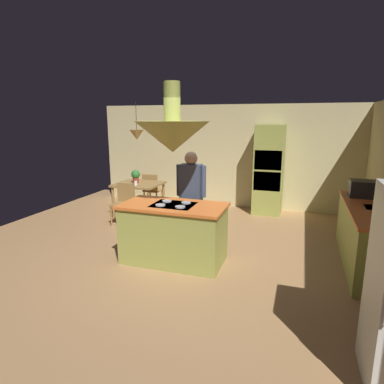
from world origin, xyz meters
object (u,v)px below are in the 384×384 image
Objects in this scene: chair_by_back_wall at (152,188)px; cup_on_table at (136,183)px; person_at_island at (191,193)px; chair_facing_island at (124,201)px; oven_tower at (269,170)px; microwave_on_counter at (364,189)px; canister_flour at (380,212)px; potted_plant_on_table at (136,176)px; kitchen_island at (174,233)px; canister_sugar at (377,209)px; dining_table at (139,188)px.

chair_by_back_wall is 0.96m from cup_on_table.
person_at_island reaches higher than chair_by_back_wall.
chair_facing_island is 9.67× the size of cup_on_table.
cup_on_table is (-2.75, -1.37, -0.23)m from oven_tower.
chair_by_back_wall is 9.67× the size of cup_on_table.
canister_flour is at bearing -90.00° from microwave_on_counter.
potted_plant_on_table is 4.98m from canister_flour.
chair_facing_island is 1.89× the size of microwave_on_counter.
kitchen_island is at bearing 121.41° from chair_by_back_wall.
cup_on_table is at bearing 175.04° from microwave_on_counter.
kitchen_island is at bearing -171.70° from canister_sugar.
oven_tower is 2.39× the size of chair_by_back_wall.
chair_facing_island is at bearing 165.40° from canister_flour.
microwave_on_counter reaches higher than potted_plant_on_table.
potted_plant_on_table is (-2.87, -1.13, -0.11)m from oven_tower.
cup_on_table is at bearing -78.23° from dining_table.
cup_on_table is at bearing 162.06° from canister_sugar.
chair_by_back_wall is at bearing 121.41° from kitchen_island.
canister_flour reaches higher than chair_facing_island.
canister_flour is at bearing 150.68° from chair_by_back_wall.
potted_plant_on_table is at bearing -158.44° from oven_tower.
person_at_island reaches higher than canister_flour.
oven_tower is 3.08m from cup_on_table.
dining_table is 4.92m from canister_flour.
potted_plant_on_table is 4.66m from microwave_on_counter.
person_at_island is (-1.05, -2.55, -0.08)m from oven_tower.
microwave_on_counter reaches higher than canister_sugar.
microwave_on_counter is at bearing 163.97° from chair_by_back_wall.
chair_facing_island is at bearing 140.20° from kitchen_island.
cup_on_table is (0.05, -0.23, 0.15)m from dining_table.
kitchen_island is 2.21m from chair_facing_island.
dining_table is (-1.70, 2.10, 0.19)m from kitchen_island.
cup_on_table is 0.56× the size of canister_flour.
oven_tower is at bearing 120.04° from canister_flour.
oven_tower is 3.32m from canister_sugar.
kitchen_island is 2.52m from cup_on_table.
canister_sugar is at bearing -90.00° from microwave_on_counter.
kitchen_island is 5.35× the size of potted_plant_on_table.
microwave_on_counter is at bearing 27.51° from kitchen_island.
cup_on_table is at bearing 145.46° from person_at_island.
kitchen_island is 10.06× the size of canister_flour.
potted_plant_on_table is (-1.82, 1.41, -0.03)m from person_at_island.
canister_sugar is (4.54, -1.00, 0.49)m from chair_facing_island.
kitchen_island is 2.92m from canister_sugar.
canister_flour reaches higher than kitchen_island.
canister_sugar reaches higher than dining_table.
dining_table is 3.35× the size of potted_plant_on_table.
chair_facing_island is at bearing -179.21° from microwave_on_counter.
microwave_on_counter is (0.00, 1.24, 0.06)m from canister_flour.
chair_by_back_wall is (-1.75, 2.09, -0.45)m from person_at_island.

